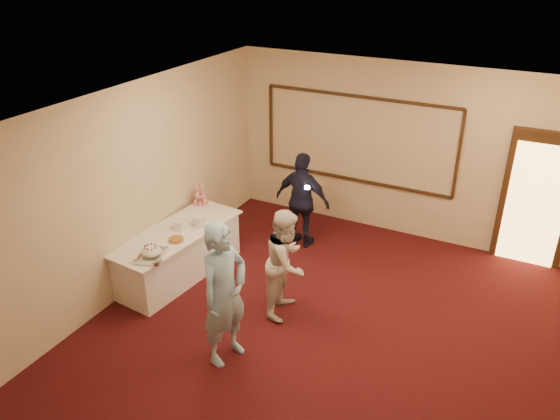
# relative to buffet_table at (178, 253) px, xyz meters

# --- Properties ---
(floor) EXTENTS (7.00, 7.00, 0.00)m
(floor) POSITION_rel_buffet_table_xyz_m (2.57, -0.56, -0.39)
(floor) COLOR black
(floor) RESTS_ON ground
(room_walls) EXTENTS (6.04, 7.04, 3.02)m
(room_walls) POSITION_rel_buffet_table_xyz_m (2.57, -0.56, 1.64)
(room_walls) COLOR beige
(room_walls) RESTS_ON floor
(wall_molding) EXTENTS (3.45, 0.04, 1.55)m
(wall_molding) POSITION_rel_buffet_table_xyz_m (1.77, 2.91, 1.21)
(wall_molding) COLOR black
(wall_molding) RESTS_ON room_walls
(doorway) EXTENTS (1.05, 0.07, 2.20)m
(doorway) POSITION_rel_buffet_table_xyz_m (4.72, 2.89, 0.69)
(doorway) COLOR black
(doorway) RESTS_ON floor
(buffet_table) EXTENTS (1.08, 2.28, 0.77)m
(buffet_table) POSITION_rel_buffet_table_xyz_m (0.00, 0.00, 0.00)
(buffet_table) COLOR white
(buffet_table) RESTS_ON floor
(pavlova_tray) EXTENTS (0.45, 0.51, 0.17)m
(pavlova_tray) POSITION_rel_buffet_table_xyz_m (0.16, -0.77, 0.46)
(pavlova_tray) COLOR silver
(pavlova_tray) RESTS_ON buffet_table
(cupcake_stand) EXTENTS (0.27, 0.27, 0.39)m
(cupcake_stand) POSITION_rel_buffet_table_xyz_m (-0.23, 0.98, 0.52)
(cupcake_stand) COLOR #EF628E
(cupcake_stand) RESTS_ON buffet_table
(plate_stack_a) EXTENTS (0.19, 0.19, 0.16)m
(plate_stack_a) POSITION_rel_buffet_table_xyz_m (0.03, 0.07, 0.46)
(plate_stack_a) COLOR white
(plate_stack_a) RESTS_ON buffet_table
(plate_stack_b) EXTENTS (0.20, 0.20, 0.17)m
(plate_stack_b) POSITION_rel_buffet_table_xyz_m (0.22, 0.30, 0.47)
(plate_stack_b) COLOR white
(plate_stack_b) RESTS_ON buffet_table
(tart) EXTENTS (0.25, 0.25, 0.05)m
(tart) POSITION_rel_buffet_table_xyz_m (0.19, -0.25, 0.41)
(tart) COLOR white
(tart) RESTS_ON buffet_table
(man) EXTENTS (0.59, 0.76, 1.86)m
(man) POSITION_rel_buffet_table_xyz_m (1.65, -1.24, 0.54)
(man) COLOR #8EBBDB
(man) RESTS_ON floor
(woman) EXTENTS (0.65, 0.80, 1.55)m
(woman) POSITION_rel_buffet_table_xyz_m (1.88, -0.05, 0.39)
(woman) COLOR beige
(woman) RESTS_ON floor
(guest) EXTENTS (0.98, 0.44, 1.65)m
(guest) POSITION_rel_buffet_table_xyz_m (1.28, 1.73, 0.44)
(guest) COLOR black
(guest) RESTS_ON floor
(camera_flash) EXTENTS (0.08, 0.06, 0.05)m
(camera_flash) POSITION_rel_buffet_table_xyz_m (1.49, 1.44, 0.83)
(camera_flash) COLOR white
(camera_flash) RESTS_ON guest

